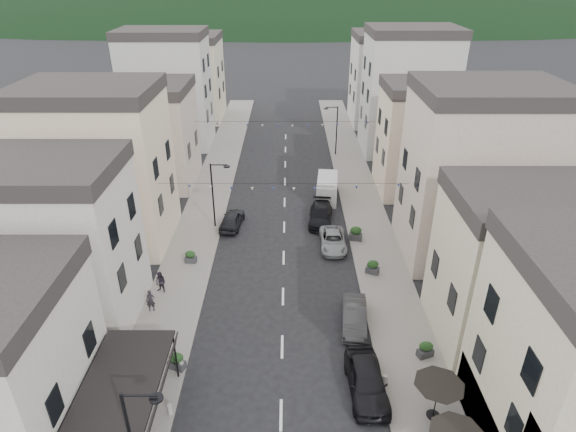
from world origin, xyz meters
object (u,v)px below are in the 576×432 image
object	(u,v)px
parked_car_a	(367,380)
parked_car_d	(321,215)
parked_car_b	(354,316)
delivery_van	(327,187)
parked_car_c	(333,240)
pedestrian_b	(161,282)
parked_car_e	(232,220)
pedestrian_a	(151,301)

from	to	relation	value
parked_car_a	parked_car_d	xyz separation A→B (m)	(-1.33, 19.45, -0.12)
parked_car_b	delivery_van	bearing A→B (deg)	97.02
parked_car_c	pedestrian_b	world-z (taller)	pedestrian_b
parked_car_a	delivery_van	size ratio (longest dim) A/B	0.97
parked_car_d	parked_car_e	distance (m)	7.92
parked_car_b	parked_car_e	bearing A→B (deg)	130.92
parked_car_b	pedestrian_a	world-z (taller)	pedestrian_a
parked_car_d	pedestrian_b	distance (m)	15.91
delivery_van	parked_car_e	bearing A→B (deg)	-140.37
parked_car_c	delivery_van	size ratio (longest dim) A/B	0.89
parked_car_d	pedestrian_a	bearing A→B (deg)	-127.34
parked_car_a	pedestrian_b	distance (m)	15.84
parked_car_c	delivery_van	bearing A→B (deg)	89.45
parked_car_e	parked_car_c	bearing A→B (deg)	165.07
parked_car_c	parked_car_d	xyz separation A→B (m)	(-0.76, 4.35, 0.09)
parked_car_e	pedestrian_a	distance (m)	12.46
parked_car_a	parked_car_c	xyz separation A→B (m)	(-0.57, 15.10, -0.21)
parked_car_a	delivery_van	xyz separation A→B (m)	(-0.41, 24.42, 0.31)
parked_car_b	parked_car_e	world-z (taller)	parked_car_e
parked_car_a	parked_car_b	size ratio (longest dim) A/B	1.15
parked_car_d	parked_car_b	bearing A→B (deg)	-78.39
parked_car_a	parked_car_c	size ratio (longest dim) A/B	1.10
parked_car_d	pedestrian_a	size ratio (longest dim) A/B	3.15
parked_car_a	parked_car_d	world-z (taller)	parked_car_a
parked_car_a	pedestrian_a	distance (m)	14.98
pedestrian_a	parked_car_c	bearing A→B (deg)	23.69
parked_car_a	pedestrian_a	bearing A→B (deg)	150.47
pedestrian_a	pedestrian_b	xyz separation A→B (m)	(0.20, 2.03, 0.03)
parked_car_d	pedestrian_b	bearing A→B (deg)	-131.86
parked_car_e	pedestrian_b	distance (m)	10.49
parked_car_b	parked_car_d	xyz separation A→B (m)	(-1.33, 14.00, 0.01)
delivery_van	pedestrian_a	world-z (taller)	delivery_van
parked_car_b	delivery_van	xyz separation A→B (m)	(-0.41, 18.98, 0.44)
parked_car_b	pedestrian_b	xyz separation A→B (m)	(-13.16, 3.36, 0.23)
parked_car_b	parked_car_c	bearing A→B (deg)	99.19
parked_car_d	delivery_van	xyz separation A→B (m)	(0.93, 4.98, 0.43)
parked_car_e	pedestrian_b	xyz separation A→B (m)	(-3.96, -9.71, 0.22)
parked_car_a	pedestrian_a	size ratio (longest dim) A/B	3.14
parked_car_c	pedestrian_b	xyz separation A→B (m)	(-12.59, -6.29, 0.31)
parked_car_d	pedestrian_a	world-z (taller)	pedestrian_a
parked_car_c	parked_car_d	bearing A→B (deg)	100.38
parked_car_e	pedestrian_a	bearing A→B (deg)	77.23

